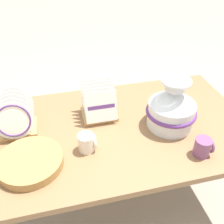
% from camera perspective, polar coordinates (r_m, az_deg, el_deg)
% --- Properties ---
extents(ground_plane, '(14.00, 14.00, 0.00)m').
position_cam_1_polar(ground_plane, '(1.89, 0.00, -17.86)').
color(ground_plane, gray).
extents(display_table, '(1.54, 0.85, 0.62)m').
position_cam_1_polar(display_table, '(1.47, 0.00, -5.28)').
color(display_table, olive).
rests_on(display_table, ground_plane).
extents(ceramic_vase, '(0.27, 0.27, 0.29)m').
position_cam_1_polar(ceramic_vase, '(1.42, 12.91, 1.13)').
color(ceramic_vase, silver).
rests_on(ceramic_vase, display_table).
extents(dish_rack_round_plates, '(0.20, 0.20, 0.22)m').
position_cam_1_polar(dish_rack_round_plates, '(1.44, -20.31, -1.34)').
color(dish_rack_round_plates, tan).
rests_on(dish_rack_round_plates, display_table).
extents(dish_rack_square_plates, '(0.19, 0.19, 0.20)m').
position_cam_1_polar(dish_rack_square_plates, '(1.48, -2.88, 1.43)').
color(dish_rack_square_plates, tan).
rests_on(dish_rack_square_plates, display_table).
extents(wicker_charger_stack, '(0.30, 0.30, 0.04)m').
position_cam_1_polar(wicker_charger_stack, '(1.28, -17.39, -10.31)').
color(wicker_charger_stack, '#AD7F47').
rests_on(wicker_charger_stack, display_table).
extents(mug_cream_glaze, '(0.09, 0.08, 0.09)m').
position_cam_1_polar(mug_cream_glaze, '(1.29, -5.43, -6.62)').
color(mug_cream_glaze, silver).
rests_on(mug_cream_glaze, display_table).
extents(mug_plum_glaze, '(0.09, 0.08, 0.09)m').
position_cam_1_polar(mug_plum_glaze, '(1.33, 19.22, -7.19)').
color(mug_plum_glaze, '#7A4770').
rests_on(mug_plum_glaze, display_table).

